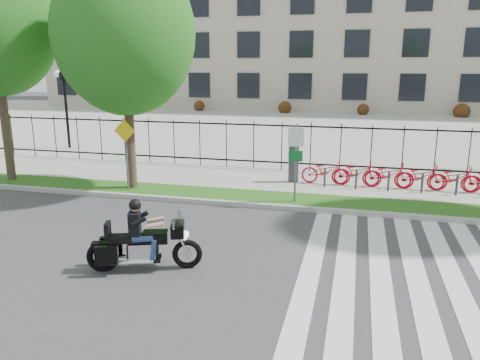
# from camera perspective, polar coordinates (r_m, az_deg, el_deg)

# --- Properties ---
(ground) EXTENTS (120.00, 120.00, 0.00)m
(ground) POSITION_cam_1_polar(r_m,az_deg,el_deg) (11.25, -2.70, -9.37)
(ground) COLOR #363638
(ground) RESTS_ON ground
(curb) EXTENTS (60.00, 0.20, 0.15)m
(curb) POSITION_cam_1_polar(r_m,az_deg,el_deg) (14.96, 1.86, -3.10)
(curb) COLOR #9E9B95
(curb) RESTS_ON ground
(grass_verge) EXTENTS (60.00, 1.50, 0.15)m
(grass_verge) POSITION_cam_1_polar(r_m,az_deg,el_deg) (15.75, 2.53, -2.22)
(grass_verge) COLOR #205014
(grass_verge) RESTS_ON ground
(sidewalk) EXTENTS (60.00, 3.50, 0.15)m
(sidewalk) POSITION_cam_1_polar(r_m,az_deg,el_deg) (18.13, 4.14, -0.10)
(sidewalk) COLOR #A7A69D
(sidewalk) RESTS_ON ground
(plaza) EXTENTS (80.00, 34.00, 0.10)m
(plaza) POSITION_cam_1_polar(r_m,az_deg,el_deg) (35.28, 9.24, 6.53)
(plaza) COLOR #A7A69D
(plaza) RESTS_ON ground
(crosswalk_stripes) EXTENTS (5.70, 8.00, 0.01)m
(crosswalk_stripes) POSITION_cam_1_polar(r_m,az_deg,el_deg) (10.97, 22.70, -11.09)
(crosswalk_stripes) COLOR silver
(crosswalk_stripes) RESTS_ON ground
(iron_fence) EXTENTS (30.00, 0.06, 2.00)m
(iron_fence) POSITION_cam_1_polar(r_m,az_deg,el_deg) (19.60, 5.11, 4.15)
(iron_fence) COLOR black
(iron_fence) RESTS_ON sidewalk
(office_building) EXTENTS (60.00, 21.90, 20.15)m
(office_building) POSITION_cam_1_polar(r_m,az_deg,el_deg) (55.16, 11.67, 19.33)
(office_building) COLOR #AE9F8C
(office_building) RESTS_ON ground
(lamp_post_left) EXTENTS (1.06, 0.70, 4.25)m
(lamp_post_left) POSITION_cam_1_polar(r_m,az_deg,el_deg) (26.58, -20.60, 10.33)
(lamp_post_left) COLOR black
(lamp_post_left) RESTS_ON ground
(street_tree_1) EXTENTS (4.74, 4.74, 8.03)m
(street_tree_1) POSITION_cam_1_polar(r_m,az_deg,el_deg) (16.76, -13.91, 16.91)
(street_tree_1) COLOR #3C2D20
(street_tree_1) RESTS_ON grass_verge
(bike_share_station) EXTENTS (11.07, 0.85, 1.50)m
(bike_share_station) POSITION_cam_1_polar(r_m,az_deg,el_deg) (17.80, 24.43, 0.22)
(bike_share_station) COLOR #2D2D33
(bike_share_station) RESTS_ON sidewalk
(sign_pole_regulatory) EXTENTS (0.50, 0.09, 2.50)m
(sign_pole_regulatory) POSITION_cam_1_polar(r_m,az_deg,el_deg) (14.82, 6.81, 3.29)
(sign_pole_regulatory) COLOR #59595B
(sign_pole_regulatory) RESTS_ON grass_verge
(sign_pole_warning) EXTENTS (0.78, 0.09, 2.49)m
(sign_pole_warning) POSITION_cam_1_polar(r_m,az_deg,el_deg) (16.62, -13.77, 4.13)
(sign_pole_warning) COLOR #59595B
(sign_pole_warning) RESTS_ON grass_verge
(motorcycle_rider) EXTENTS (2.45, 1.22, 1.96)m
(motorcycle_rider) POSITION_cam_1_polar(r_m,az_deg,el_deg) (10.58, -11.68, -7.38)
(motorcycle_rider) COLOR black
(motorcycle_rider) RESTS_ON ground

